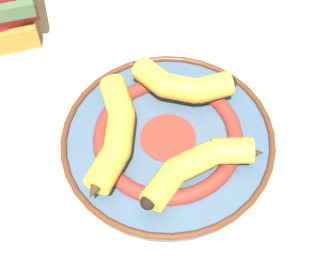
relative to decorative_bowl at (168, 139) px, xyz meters
The scene contains 5 objects.
ground_plane 0.03m from the decorative_bowl, 153.72° to the left, with size 2.80×2.80×0.00m, color beige.
decorative_bowl is the anchor object (origin of this frame).
banana_a 0.09m from the decorative_bowl, 82.60° to the right, with size 0.17×0.07×0.04m.
banana_b 0.09m from the decorative_bowl, 142.38° to the left, with size 0.14×0.15×0.04m.
banana_c 0.09m from the decorative_bowl, 32.56° to the left, with size 0.09×0.20×0.04m.
Camera 1 is at (-0.11, 0.34, 0.61)m, focal length 50.00 mm.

